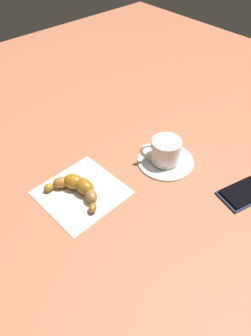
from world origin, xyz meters
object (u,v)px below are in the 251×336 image
object	(u,v)px
napkin	(81,192)
saucer	(165,160)
teaspoon	(168,157)
sugar_packet	(159,153)
croissant	(78,186)
espresso_cup	(165,150)
cell_phone	(251,189)

from	to	relation	value
napkin	saucer	bearing A→B (deg)	-14.60
teaspoon	sugar_packet	world-z (taller)	teaspoon
croissant	sugar_packet	bearing A→B (deg)	-9.62
saucer	napkin	size ratio (longest dim) A/B	0.80
saucer	espresso_cup	size ratio (longest dim) A/B	1.57
teaspoon	sugar_packet	xyz separation A→B (m)	(-0.01, 0.03, 0.00)
napkin	croissant	xyz separation A→B (m)	(-0.00, 0.01, 0.02)
sugar_packet	croissant	size ratio (longest dim) A/B	0.47
saucer	teaspoon	world-z (taller)	teaspoon
teaspoon	croissant	size ratio (longest dim) A/B	0.90
saucer	croissant	size ratio (longest dim) A/B	1.01
napkin	teaspoon	bearing A→B (deg)	-14.56
saucer	espresso_cup	bearing A→B (deg)	159.55
napkin	cell_phone	bearing A→B (deg)	-41.00
teaspoon	napkin	distance (m)	0.22
saucer	napkin	bearing A→B (deg)	165.40
espresso_cup	napkin	distance (m)	0.21
napkin	croissant	size ratio (longest dim) A/B	1.26
teaspoon	saucer	bearing A→B (deg)	166.56
saucer	teaspoon	xyz separation A→B (m)	(0.01, -0.00, 0.01)
saucer	napkin	world-z (taller)	saucer
sugar_packet	cell_phone	bearing A→B (deg)	121.00
saucer	teaspoon	bearing A→B (deg)	-13.44
saucer	croissant	bearing A→B (deg)	164.21
croissant	cell_phone	distance (m)	0.38
sugar_packet	napkin	xyz separation A→B (m)	(-0.21, 0.03, -0.01)
saucer	teaspoon	distance (m)	0.01
teaspoon	croissant	xyz separation A→B (m)	(-0.22, 0.06, 0.01)
cell_phone	teaspoon	bearing A→B (deg)	108.83
teaspoon	croissant	distance (m)	0.23
espresso_cup	cell_phone	bearing A→B (deg)	-68.57
espresso_cup	teaspoon	world-z (taller)	espresso_cup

